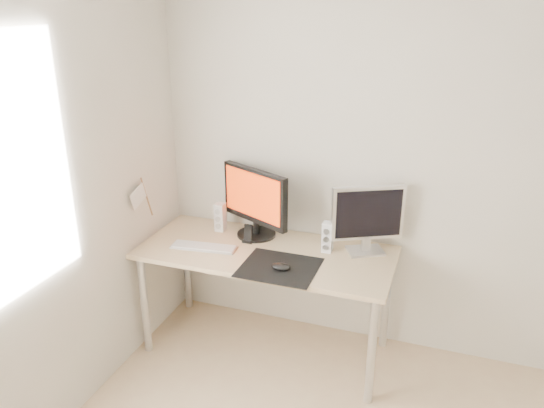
# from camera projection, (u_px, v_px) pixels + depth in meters

# --- Properties ---
(wall_back) EXTENTS (3.50, 0.00, 3.50)m
(wall_back) POSITION_uv_depth(u_px,v_px,m) (432.00, 170.00, 3.19)
(wall_back) COLOR silver
(wall_back) RESTS_ON ground
(mousepad) EXTENTS (0.45, 0.40, 0.00)m
(mousepad) POSITION_uv_depth(u_px,v_px,m) (279.00, 267.00, 3.13)
(mousepad) COLOR black
(mousepad) RESTS_ON desk
(mouse) EXTENTS (0.12, 0.07, 0.04)m
(mouse) POSITION_uv_depth(u_px,v_px,m) (281.00, 267.00, 3.09)
(mouse) COLOR black
(mouse) RESTS_ON mousepad
(desk) EXTENTS (1.60, 0.70, 0.73)m
(desk) POSITION_uv_depth(u_px,v_px,m) (266.00, 261.00, 3.37)
(desk) COLOR #D1B587
(desk) RESTS_ON ground
(main_monitor) EXTENTS (0.52, 0.35, 0.47)m
(main_monitor) POSITION_uv_depth(u_px,v_px,m) (255.00, 200.00, 3.46)
(main_monitor) COLOR black
(main_monitor) RESTS_ON desk
(second_monitor) EXTENTS (0.42, 0.24, 0.43)m
(second_monitor) POSITION_uv_depth(u_px,v_px,m) (368.00, 216.00, 3.23)
(second_monitor) COLOR silver
(second_monitor) RESTS_ON desk
(speaker_left) EXTENTS (0.06, 0.08, 0.20)m
(speaker_left) POSITION_uv_depth(u_px,v_px,m) (220.00, 217.00, 3.60)
(speaker_left) COLOR white
(speaker_left) RESTS_ON desk
(speaker_right) EXTENTS (0.06, 0.08, 0.20)m
(speaker_right) POSITION_uv_depth(u_px,v_px,m) (328.00, 237.00, 3.30)
(speaker_right) COLOR white
(speaker_right) RESTS_ON desk
(keyboard) EXTENTS (0.43, 0.17, 0.02)m
(keyboard) POSITION_uv_depth(u_px,v_px,m) (204.00, 247.00, 3.37)
(keyboard) COLOR #B2B2B4
(keyboard) RESTS_ON desk
(phone_dock) EXTENTS (0.07, 0.06, 0.12)m
(phone_dock) POSITION_uv_depth(u_px,v_px,m) (248.00, 237.00, 3.45)
(phone_dock) COLOR black
(phone_dock) RESTS_ON desk
(pennant) EXTENTS (0.01, 0.23, 0.29)m
(pennant) POSITION_uv_depth(u_px,v_px,m) (141.00, 196.00, 3.35)
(pennant) COLOR #A57F54
(pennant) RESTS_ON wall_left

